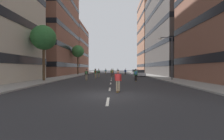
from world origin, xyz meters
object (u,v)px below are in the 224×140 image
object	(u,v)px
parked_car_mid	(140,73)
skater_3	(118,71)
skater_9	(86,74)
skater_11	(136,74)
streetlamp_right	(170,53)
skater_10	(136,73)
skater_4	(99,72)
skater_8	(96,73)
parked_car_near	(135,72)
skater_1	(106,71)
skater_2	(112,72)
skater_6	(113,72)
skater_7	(118,80)
street_tree_near	(78,51)
street_tree_mid	(44,38)
skater_5	(95,72)

from	to	relation	value
parked_car_mid	skater_3	size ratio (longest dim) A/B	2.47
skater_9	skater_11	bearing A→B (deg)	-17.03
parked_car_mid	skater_11	bearing A→B (deg)	-102.64
streetlamp_right	skater_10	distance (m)	6.92
skater_4	skater_8	distance (m)	2.74
parked_car_near	streetlamp_right	size ratio (longest dim) A/B	0.68
skater_8	skater_1	bearing A→B (deg)	87.15
skater_2	streetlamp_right	bearing A→B (deg)	-47.78
skater_2	skater_6	bearing A→B (deg)	85.43
skater_7	streetlamp_right	bearing A→B (deg)	53.41
skater_1	skater_8	world-z (taller)	same
skater_11	skater_3	bearing A→B (deg)	95.54
skater_1	skater_2	xyz separation A→B (m)	(2.02, -14.73, 0.00)
skater_3	skater_9	bearing A→B (deg)	-107.03
skater_6	skater_9	distance (m)	13.77
skater_4	skater_7	xyz separation A→B (m)	(3.39, -19.32, -0.03)
street_tree_near	skater_4	distance (m)	14.22
skater_7	skater_10	size ratio (longest dim) A/B	1.00
skater_4	street_tree_mid	bearing A→B (deg)	-125.40
skater_4	skater_6	xyz separation A→B (m)	(2.98, 5.86, 0.00)
parked_car_mid	skater_8	bearing A→B (deg)	-145.38
skater_4	skater_5	xyz separation A→B (m)	(-1.79, 8.40, 0.00)
parked_car_mid	skater_9	world-z (taller)	skater_9
parked_car_near	skater_7	world-z (taller)	skater_7
parked_car_mid	skater_5	bearing A→B (deg)	157.90
street_tree_near	street_tree_mid	distance (m)	20.86
street_tree_mid	skater_5	world-z (taller)	street_tree_mid
parked_car_mid	skater_10	xyz separation A→B (m)	(-2.11, -7.88, 0.32)
skater_4	skater_6	world-z (taller)	same
parked_car_mid	skater_10	distance (m)	8.16
skater_2	skater_4	bearing A→B (deg)	-148.90
skater_4	skater_9	distance (m)	7.34
skater_2	skater_3	size ratio (longest dim) A/B	1.00
street_tree_near	skater_5	size ratio (longest dim) A/B	4.62
streetlamp_right	skater_7	bearing A→B (deg)	-126.59
skater_4	skater_1	bearing A→B (deg)	87.81
street_tree_near	skater_8	size ratio (longest dim) A/B	4.62
skater_11	parked_car_mid	bearing A→B (deg)	77.36
street_tree_near	skater_6	size ratio (longest dim) A/B	4.62
parked_car_near	streetlamp_right	xyz separation A→B (m)	(2.32, -20.18, 3.44)
skater_6	skater_10	world-z (taller)	same
parked_car_mid	skater_4	distance (m)	10.07
skater_7	skater_10	world-z (taller)	same
skater_3	skater_6	world-z (taller)	same
streetlamp_right	skater_5	size ratio (longest dim) A/B	3.65
parked_car_near	skater_7	distance (m)	31.79
skater_2	skater_8	bearing A→B (deg)	-124.50
skater_2	skater_5	distance (m)	8.13
skater_1	skater_10	xyz separation A→B (m)	(6.54, -20.29, 0.00)
parked_car_mid	skater_4	size ratio (longest dim) A/B	2.47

